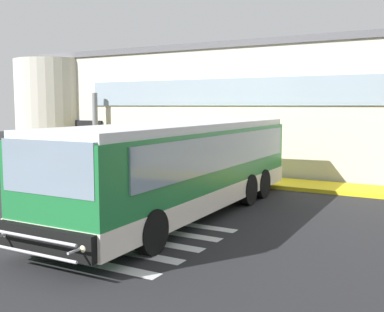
{
  "coord_description": "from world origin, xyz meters",
  "views": [
    {
      "loc": [
        8.83,
        -12.96,
        3.2
      ],
      "look_at": [
        1.27,
        0.56,
        1.5
      ],
      "focal_mm": 43.14,
      "sensor_mm": 36.0,
      "label": 1
    }
  ],
  "objects_px": {
    "entry_support_column": "(95,129)",
    "passenger_near_column": "(101,148)",
    "passenger_at_curb_edge": "(133,149)",
    "passenger_by_doorway": "(122,149)",
    "safety_bollard_yellow": "(166,170)",
    "bus_main_foreground": "(183,170)"
  },
  "relations": [
    {
      "from": "entry_support_column",
      "to": "safety_bollard_yellow",
      "type": "bearing_deg",
      "value": -18.24
    },
    {
      "from": "entry_support_column",
      "to": "passenger_at_curb_edge",
      "type": "xyz_separation_m",
      "value": [
        2.89,
        -0.65,
        -0.88
      ]
    },
    {
      "from": "bus_main_foreground",
      "to": "safety_bollard_yellow",
      "type": "height_order",
      "value": "bus_main_foreground"
    },
    {
      "from": "passenger_at_curb_edge",
      "to": "safety_bollard_yellow",
      "type": "relative_size",
      "value": 1.86
    },
    {
      "from": "entry_support_column",
      "to": "passenger_by_doorway",
      "type": "height_order",
      "value": "entry_support_column"
    },
    {
      "from": "entry_support_column",
      "to": "passenger_near_column",
      "type": "xyz_separation_m",
      "value": [
        0.8,
        -0.53,
        -0.92
      ]
    },
    {
      "from": "entry_support_column",
      "to": "passenger_near_column",
      "type": "height_order",
      "value": "entry_support_column"
    },
    {
      "from": "passenger_at_curb_edge",
      "to": "entry_support_column",
      "type": "bearing_deg",
      "value": 167.3
    },
    {
      "from": "bus_main_foreground",
      "to": "passenger_by_doorway",
      "type": "height_order",
      "value": "bus_main_foreground"
    },
    {
      "from": "passenger_near_column",
      "to": "passenger_by_doorway",
      "type": "distance_m",
      "value": 1.19
    },
    {
      "from": "passenger_near_column",
      "to": "passenger_by_doorway",
      "type": "bearing_deg",
      "value": 9.15
    },
    {
      "from": "passenger_near_column",
      "to": "entry_support_column",
      "type": "bearing_deg",
      "value": 146.48
    },
    {
      "from": "passenger_at_curb_edge",
      "to": "passenger_by_doorway",
      "type": "bearing_deg",
      "value": 161.27
    },
    {
      "from": "bus_main_foreground",
      "to": "passenger_near_column",
      "type": "relative_size",
      "value": 6.7
    },
    {
      "from": "passenger_at_curb_edge",
      "to": "safety_bollard_yellow",
      "type": "height_order",
      "value": "passenger_at_curb_edge"
    },
    {
      "from": "entry_support_column",
      "to": "bus_main_foreground",
      "type": "bearing_deg",
      "value": -36.47
    },
    {
      "from": "passenger_near_column",
      "to": "passenger_at_curb_edge",
      "type": "xyz_separation_m",
      "value": [
        2.09,
        -0.12,
        0.03
      ]
    },
    {
      "from": "bus_main_foreground",
      "to": "passenger_at_curb_edge",
      "type": "xyz_separation_m",
      "value": [
        -6.4,
        6.22,
        -0.22
      ]
    },
    {
      "from": "entry_support_column",
      "to": "bus_main_foreground",
      "type": "distance_m",
      "value": 11.57
    },
    {
      "from": "passenger_by_doorway",
      "to": "safety_bollard_yellow",
      "type": "height_order",
      "value": "passenger_by_doorway"
    },
    {
      "from": "bus_main_foreground",
      "to": "passenger_near_column",
      "type": "xyz_separation_m",
      "value": [
        -8.49,
        6.34,
        -0.25
      ]
    },
    {
      "from": "passenger_near_column",
      "to": "passenger_at_curb_edge",
      "type": "distance_m",
      "value": 2.1
    }
  ]
}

